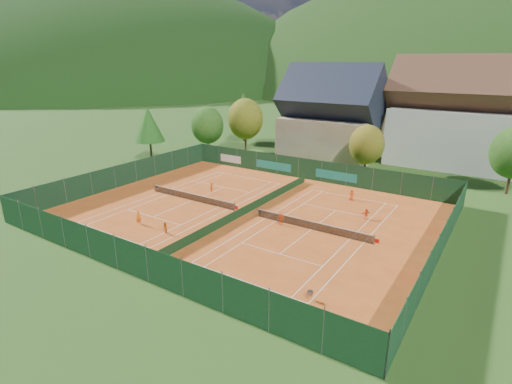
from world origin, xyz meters
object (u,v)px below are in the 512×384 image
object	(u,v)px
chalet	(331,120)
player_right_far_b	(366,214)
ball_hopper	(310,293)
player_left_near	(139,217)
player_left_far	(212,187)
player_right_far_a	(352,195)
hotel_block_a	(460,120)
player_left_mid	(165,228)
player_right_near	(281,219)

from	to	relation	value
chalet	player_right_far_b	world-z (taller)	chalet
ball_hopper	player_left_near	bearing A→B (deg)	172.41
player_left_near	player_left_far	world-z (taller)	player_left_near
player_left_far	player_right_far_a	distance (m)	17.66
hotel_block_a	player_left_near	distance (m)	50.91
player_left_near	player_left_mid	size ratio (longest dim) A/B	1.22
hotel_block_a	chalet	bearing A→B (deg)	-162.47
player_left_mid	player_left_far	xyz separation A→B (m)	(-4.35, 12.61, 0.07)
chalet	player_left_mid	size ratio (longest dim) A/B	13.71
player_left_near	ball_hopper	bearing A→B (deg)	-48.01
ball_hopper	player_left_far	xyz separation A→B (m)	(-21.35, 15.14, 0.10)
hotel_block_a	player_left_near	size ratio (longest dim) A/B	14.98
hotel_block_a	player_right_far_a	world-z (taller)	hotel_block_a
hotel_block_a	player_left_mid	bearing A→B (deg)	-113.70
chalet	player_right_far_a	world-z (taller)	chalet
player_left_near	player_left_mid	distance (m)	4.12
player_left_far	ball_hopper	bearing A→B (deg)	169.49
chalet	ball_hopper	world-z (taller)	chalet
ball_hopper	player_left_far	bearing A→B (deg)	144.65
player_left_mid	player_left_near	bearing A→B (deg)	-154.45
hotel_block_a	player_right_near	size ratio (longest dim) A/B	16.38
player_right_far_a	player_left_near	bearing A→B (deg)	37.49
ball_hopper	player_right_far_a	world-z (taller)	player_right_far_a
player_left_mid	player_left_far	distance (m)	13.34
player_left_far	player_right_near	size ratio (longest dim) A/B	1.00
player_left_near	player_left_mid	xyz separation A→B (m)	(4.11, -0.28, -0.13)
hotel_block_a	ball_hopper	bearing A→B (deg)	-93.22
player_left_near	chalet	bearing A→B (deg)	42.51
hotel_block_a	player_right_far_b	distance (m)	31.22
chalet	player_right_near	bearing A→B (deg)	-75.71
chalet	player_left_near	world-z (taller)	chalet
player_left_near	player_right_far_a	size ratio (longest dim) A/B	1.02
hotel_block_a	player_left_near	world-z (taller)	hotel_block_a
chalet	hotel_block_a	bearing A→B (deg)	17.53
hotel_block_a	player_right_near	world-z (taller)	hotel_block_a
chalet	hotel_block_a	world-z (taller)	hotel_block_a
chalet	player_left_near	bearing A→B (deg)	-97.07
player_left_near	player_right_near	bearing A→B (deg)	-8.48
player_left_mid	player_right_near	distance (m)	11.75
ball_hopper	player_left_near	distance (m)	21.30
player_left_near	player_right_near	xyz separation A→B (m)	(12.59, 7.85, -0.06)
ball_hopper	player_right_far_b	xyz separation A→B (m)	(-1.64, 17.16, 0.03)
player_left_near	player_right_far_b	xyz separation A→B (m)	(19.48, 14.35, -0.13)
ball_hopper	player_right_near	bearing A→B (deg)	128.63
hotel_block_a	player_left_mid	size ratio (longest dim) A/B	18.28
hotel_block_a	player_left_mid	xyz separation A→B (m)	(-19.67, -44.80, -6.79)
chalet	player_right_far_a	size ratio (longest dim) A/B	11.48
chalet	player_left_near	size ratio (longest dim) A/B	11.23
player_left_far	player_left_mid	bearing A→B (deg)	133.87
hotel_block_a	player_left_far	distance (m)	40.72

